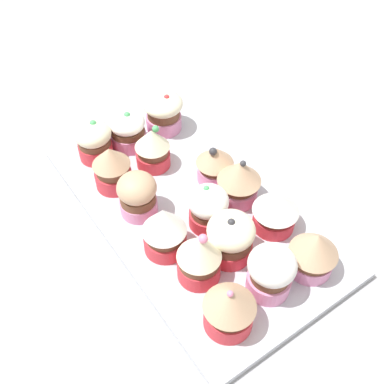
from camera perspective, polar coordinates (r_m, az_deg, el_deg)
ground_plane at (r=70.48cm, az=0.00°, el=-3.12°), size 180.00×180.00×3.00cm
baking_tray at (r=68.87cm, az=0.00°, el=-2.01°), size 46.19×26.07×1.20cm
cupcake_0 at (r=60.94cm, az=14.62°, el=-7.05°), size 6.31×6.31×6.92cm
cupcake_1 at (r=64.38cm, az=10.19°, el=-2.09°), size 6.43×6.43×6.70cm
cupcake_2 at (r=66.89cm, az=5.77°, el=1.49°), size 6.38×6.38×7.63cm
cupcake_3 at (r=69.84cm, az=2.80°, el=3.53°), size 5.70×5.70×6.71cm
cupcake_4 at (r=78.99cm, az=-3.53°, el=9.80°), size 6.61×6.61×6.96cm
cupcake_5 at (r=58.15cm, az=9.86°, el=-9.34°), size 5.97×5.97×7.34cm
cupcake_6 at (r=60.52cm, az=4.71°, el=-5.49°), size 6.27×6.27×7.52cm
cupcake_7 at (r=63.66cm, az=1.80°, el=-2.00°), size 5.54×5.54×7.10cm
cupcake_8 at (r=72.38cm, az=-4.51°, el=5.56°), size 5.41×5.41×7.31cm
cupcake_9 at (r=76.49cm, az=-7.85°, el=7.56°), size 5.83×5.83×6.56cm
cupcake_10 at (r=54.98cm, az=4.59°, el=-13.81°), size 6.27×6.27×7.53cm
cupcake_11 at (r=58.06cm, az=0.88°, el=-7.87°), size 5.64×5.64×8.41cm
cupcake_12 at (r=60.66cm, az=-3.40°, el=-4.59°), size 5.91×5.91×7.90cm
cupcake_13 at (r=65.58cm, az=-6.67°, el=-0.30°), size 5.61×5.61×6.95cm
cupcake_14 at (r=69.61cm, az=-9.76°, el=3.01°), size 5.63×5.63×7.36cm
cupcake_15 at (r=75.00cm, az=-11.87°, el=6.18°), size 5.77×5.77×6.93cm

